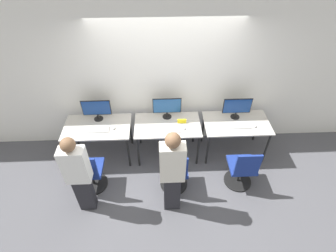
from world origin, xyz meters
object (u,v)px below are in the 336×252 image
object	(u,v)px
office_chair_center	(174,173)
mouse_right	(255,126)
keyboard_left	(96,129)
monitor_center	(167,107)
mouse_center	(184,128)
keyboard_right	(238,126)
keyboard_center	(168,130)
mouse_left	(113,128)
monitor_left	(96,109)
person_left	(78,174)
person_center	(172,171)
office_chair_right	(242,170)
monitor_right	(237,107)
office_chair_left	(90,174)

from	to	relation	value
office_chair_center	mouse_right	size ratio (longest dim) A/B	10.09
keyboard_left	monitor_center	xyz separation A→B (m)	(1.27, 0.31, 0.22)
mouse_center	keyboard_right	distance (m)	0.98
keyboard_center	mouse_left	bearing A→B (deg)	175.46
mouse_center	office_chair_center	xyz separation A→B (m)	(-0.21, -0.69, -0.39)
monitor_left	person_left	xyz separation A→B (m)	(-0.07, -1.34, -0.15)
mouse_center	person_center	bearing A→B (deg)	-104.27
mouse_center	keyboard_center	bearing A→B (deg)	-176.33
monitor_center	office_chair_right	size ratio (longest dim) A/B	0.57
monitor_left	person_center	bearing A→B (deg)	-47.19
person_left	office_chair_right	size ratio (longest dim) A/B	1.70
monitor_center	keyboard_right	distance (m)	1.33
mouse_left	keyboard_right	distance (m)	2.24
office_chair_center	person_left	bearing A→B (deg)	-167.64
monitor_right	keyboard_center	bearing A→B (deg)	-166.49
monitor_left	office_chair_center	xyz separation A→B (m)	(1.35, -1.03, -0.61)
keyboard_left	monitor_center	distance (m)	1.33
person_left	monitor_center	bearing A→B (deg)	45.08
office_chair_left	monitor_right	xyz separation A→B (m)	(2.61, 0.92, 0.61)
mouse_center	monitor_center	bearing A→B (deg)	129.74
mouse_center	monitor_right	xyz separation A→B (m)	(0.98, 0.29, 0.22)
person_center	keyboard_right	xyz separation A→B (m)	(1.25, 1.09, -0.13)
keyboard_left	office_chair_left	bearing A→B (deg)	-95.69
mouse_left	person_center	distance (m)	1.49
keyboard_left	mouse_center	size ratio (longest dim) A/B	5.06
monitor_center	keyboard_right	xyz separation A→B (m)	(1.27, -0.31, -0.22)
mouse_left	mouse_right	size ratio (longest dim) A/B	1.00
office_chair_center	person_center	size ratio (longest dim) A/B	0.56
mouse_left	person_left	world-z (taller)	person_left
keyboard_left	monitor_center	bearing A→B (deg)	13.71
monitor_center	office_chair_center	distance (m)	1.20
monitor_right	mouse_right	world-z (taller)	monitor_right
person_center	mouse_right	distance (m)	1.88
monitor_center	keyboard_right	size ratio (longest dim) A/B	1.14
person_left	office_chair_right	world-z (taller)	person_left
mouse_center	office_chair_center	size ratio (longest dim) A/B	0.10
keyboard_right	office_chair_right	world-z (taller)	office_chair_right
keyboard_left	keyboard_center	bearing A→B (deg)	-2.54
office_chair_center	mouse_right	world-z (taller)	office_chair_center
monitor_left	mouse_left	distance (m)	0.47
keyboard_left	person_left	world-z (taller)	person_left
keyboard_center	keyboard_right	size ratio (longest dim) A/B	1.00
monitor_left	keyboard_right	size ratio (longest dim) A/B	1.14
office_chair_right	monitor_right	bearing A→B (deg)	87.40
keyboard_right	mouse_right	distance (m)	0.29
office_chair_center	monitor_right	xyz separation A→B (m)	(1.19, 0.97, 0.61)
mouse_left	person_left	distance (m)	1.13
monitor_right	office_chair_right	size ratio (longest dim) A/B	0.57
keyboard_center	mouse_right	size ratio (longest dim) A/B	5.06
person_left	mouse_right	bearing A→B (deg)	19.13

